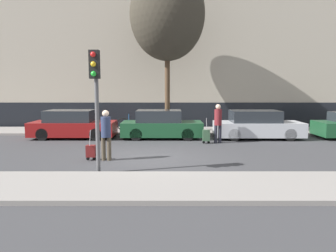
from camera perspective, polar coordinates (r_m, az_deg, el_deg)
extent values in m
plane|color=#38383A|center=(12.12, -3.96, -5.46)|extent=(80.00, 80.00, 0.00)
cube|color=gray|center=(8.48, -5.61, -10.39)|extent=(28.00, 2.50, 0.12)
cube|color=gray|center=(19.00, -2.61, -0.84)|extent=(28.00, 3.00, 0.12)
cube|color=#A89E8C|center=(22.78, -2.33, 17.77)|extent=(28.00, 2.64, 13.86)
cube|color=black|center=(21.09, -2.38, 1.93)|extent=(27.44, 0.06, 1.60)
cube|color=maroon|center=(17.28, -16.37, -0.42)|extent=(4.18, 1.80, 0.70)
cube|color=#23282D|center=(17.26, -16.98, 1.69)|extent=(2.30, 1.58, 0.58)
cylinder|color=black|center=(16.20, -12.73, -1.45)|extent=(0.60, 0.18, 0.60)
cylinder|color=black|center=(17.77, -11.61, -0.72)|extent=(0.60, 0.18, 0.60)
cylinder|color=black|center=(16.95, -21.32, -1.39)|extent=(0.60, 0.18, 0.60)
cylinder|color=black|center=(18.46, -19.53, -0.69)|extent=(0.60, 0.18, 0.60)
cube|color=#194728|center=(16.53, -1.30, -0.46)|extent=(4.02, 1.74, 0.70)
cube|color=#23282D|center=(16.47, -1.87, 1.76)|extent=(2.21, 1.53, 0.59)
cylinder|color=black|center=(15.81, 3.17, -1.50)|extent=(0.60, 0.18, 0.60)
cylinder|color=black|center=(17.35, 2.87, -0.76)|extent=(0.60, 0.18, 0.60)
cylinder|color=black|center=(15.86, -5.86, -1.50)|extent=(0.60, 0.18, 0.60)
cylinder|color=black|center=(17.39, -5.36, -0.77)|extent=(0.60, 0.18, 0.60)
cube|color=#B7BABF|center=(17.04, 15.12, -0.47)|extent=(4.31, 1.77, 0.70)
cube|color=#23282D|center=(16.93, 14.62, 1.67)|extent=(2.37, 1.56, 0.58)
cylinder|color=black|center=(16.72, 20.24, -1.45)|extent=(0.60, 0.18, 0.60)
cylinder|color=black|center=(18.21, 18.50, -0.75)|extent=(0.60, 0.18, 0.60)
cylinder|color=black|center=(15.99, 11.22, -1.52)|extent=(0.60, 0.18, 0.60)
cylinder|color=black|center=(17.53, 10.20, -0.78)|extent=(0.60, 0.18, 0.60)
cylinder|color=black|center=(19.32, 25.56, -0.65)|extent=(0.60, 0.18, 0.60)
cylinder|color=#4C4233|center=(11.75, -11.43, -3.92)|extent=(0.15, 0.15, 0.82)
cylinder|color=#4C4233|center=(11.70, -10.48, -3.94)|extent=(0.15, 0.15, 0.82)
cylinder|color=#283351|center=(11.61, -11.04, -0.19)|extent=(0.34, 0.34, 0.72)
sphere|color=beige|center=(11.56, -11.09, 2.15)|extent=(0.23, 0.23, 0.23)
cube|color=maroon|center=(11.88, -13.54, -4.27)|extent=(0.32, 0.24, 0.42)
cylinder|color=black|center=(11.96, -14.03, -5.52)|extent=(0.12, 0.03, 0.12)
cylinder|color=black|center=(11.90, -12.98, -5.55)|extent=(0.12, 0.03, 0.12)
cylinder|color=gray|center=(11.73, -13.68, -2.02)|extent=(0.02, 0.19, 0.53)
cylinder|color=#23232D|center=(15.23, 8.04, -1.42)|extent=(0.15, 0.15, 0.84)
cylinder|color=#23232D|center=(15.29, 8.76, -1.40)|extent=(0.15, 0.15, 0.84)
cylinder|color=maroon|center=(15.17, 8.45, 1.52)|extent=(0.34, 0.34, 0.73)
sphere|color=beige|center=(15.13, 8.48, 3.33)|extent=(0.24, 0.24, 0.24)
cube|color=#335138|center=(15.11, 6.41, -1.63)|extent=(0.32, 0.24, 0.51)
cylinder|color=black|center=(15.14, 5.97, -2.80)|extent=(0.12, 0.03, 0.12)
cylinder|color=black|center=(15.17, 6.81, -2.80)|extent=(0.12, 0.03, 0.12)
cylinder|color=gray|center=(14.97, 6.46, 0.34)|extent=(0.02, 0.19, 0.53)
cylinder|color=#515154|center=(9.83, -12.51, 2.17)|extent=(0.12, 0.12, 3.60)
cube|color=black|center=(9.64, -12.96, 10.41)|extent=(0.28, 0.24, 0.80)
sphere|color=red|center=(9.52, -13.20, 12.06)|extent=(0.15, 0.15, 0.15)
sphere|color=gold|center=(9.50, -13.16, 10.46)|extent=(0.15, 0.15, 0.15)
sphere|color=green|center=(9.48, -13.11, 8.86)|extent=(0.15, 0.15, 0.15)
torus|color=black|center=(18.63, -4.91, 0.29)|extent=(0.72, 0.06, 0.72)
torus|color=black|center=(18.74, -8.11, 0.29)|extent=(0.72, 0.06, 0.72)
cylinder|color=navy|center=(18.66, -6.52, 0.89)|extent=(1.00, 0.05, 0.05)
cylinder|color=navy|center=(18.66, -7.11, 1.50)|extent=(0.04, 0.04, 0.40)
cylinder|color=#4C3826|center=(18.12, -0.38, 6.11)|extent=(0.28, 0.28, 4.49)
ellipsoid|color=#383328|center=(18.54, -0.39, 18.87)|extent=(4.04, 4.04, 4.94)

